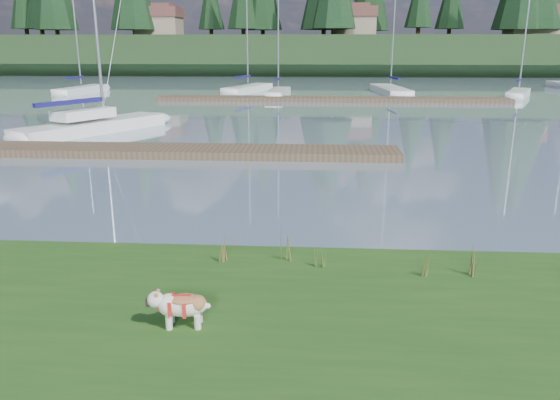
{
  "coord_description": "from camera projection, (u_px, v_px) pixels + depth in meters",
  "views": [
    {
      "loc": [
        0.82,
        -11.34,
        4.11
      ],
      "look_at": [
        0.11,
        -0.5,
        1.0
      ],
      "focal_mm": 35.0,
      "sensor_mm": 36.0,
      "label": 1
    }
  ],
  "objects": [
    {
      "name": "sailboat_main",
      "position": [
        103.0,
        122.0,
        26.63
      ],
      "size": [
        5.88,
        8.59,
        12.77
      ],
      "rotation": [
        0.0,
        0.0,
        1.06
      ],
      "color": "white",
      "rests_on": "ground"
    },
    {
      "name": "sailboat_bg_1",
      "position": [
        251.0,
        88.0,
        49.06
      ],
      "size": [
        4.14,
        8.49,
        12.46
      ],
      "rotation": [
        0.0,
        0.0,
        1.26
      ],
      "color": "white",
      "rests_on": "ground"
    },
    {
      "name": "weed_3",
      "position": [
        220.0,
        248.0,
        9.73
      ],
      "size": [
        0.17,
        0.14,
        0.62
      ],
      "color": "#475B23",
      "rests_on": "bank"
    },
    {
      "name": "sailboat_bg_0",
      "position": [
        86.0,
        89.0,
        47.77
      ],
      "size": [
        2.51,
        7.71,
        11.04
      ],
      "rotation": [
        0.0,
        0.0,
        1.43
      ],
      "color": "white",
      "rests_on": "ground"
    },
    {
      "name": "mud_lip",
      "position": [
        270.0,
        262.0,
        10.5
      ],
      "size": [
        60.0,
        0.5,
        0.14
      ],
      "primitive_type": "cube",
      "color": "#33281C",
      "rests_on": "ground"
    },
    {
      "name": "weed_0",
      "position": [
        286.0,
        246.0,
        9.81
      ],
      "size": [
        0.17,
        0.14,
        0.61
      ],
      "color": "#475B23",
      "rests_on": "bank"
    },
    {
      "name": "sailboat_bg_3",
      "position": [
        388.0,
        89.0,
        47.59
      ],
      "size": [
        2.83,
        9.75,
        13.94
      ],
      "rotation": [
        0.0,
        0.0,
        1.67
      ],
      "color": "white",
      "rests_on": "ground"
    },
    {
      "name": "house_2",
      "position": [
        531.0,
        20.0,
        74.36
      ],
      "size": [
        6.3,
        5.3,
        4.65
      ],
      "color": "gray",
      "rests_on": "ridge"
    },
    {
      "name": "sailboat_bg_4",
      "position": [
        519.0,
        93.0,
        44.07
      ],
      "size": [
        3.95,
        6.61,
        9.98
      ],
      "rotation": [
        0.0,
        0.0,
        1.14
      ],
      "color": "white",
      "rests_on": "ground"
    },
    {
      "name": "house_1",
      "position": [
        354.0,
        21.0,
        77.78
      ],
      "size": [
        6.3,
        5.3,
        4.65
      ],
      "color": "gray",
      "rests_on": "ridge"
    },
    {
      "name": "weed_1",
      "position": [
        321.0,
        256.0,
        9.49
      ],
      "size": [
        0.17,
        0.14,
        0.47
      ],
      "color": "#475B23",
      "rests_on": "bank"
    },
    {
      "name": "weed_4",
      "position": [
        423.0,
        264.0,
        9.14
      ],
      "size": [
        0.17,
        0.14,
        0.49
      ],
      "color": "#475B23",
      "rests_on": "bank"
    },
    {
      "name": "dock_near",
      "position": [
        189.0,
        151.0,
        20.9
      ],
      "size": [
        16.0,
        2.0,
        0.3
      ],
      "primitive_type": "cube",
      "color": "#4C3D2C",
      "rests_on": "ground"
    },
    {
      "name": "house_0",
      "position": [
        159.0,
        21.0,
        78.57
      ],
      "size": [
        6.3,
        5.3,
        4.65
      ],
      "color": "gray",
      "rests_on": "ridge"
    },
    {
      "name": "sailboat_bg_2",
      "position": [
        279.0,
        92.0,
        44.85
      ],
      "size": [
        1.75,
        6.87,
        10.34
      ],
      "rotation": [
        0.0,
        0.0,
        1.51
      ],
      "color": "white",
      "rests_on": "ground"
    },
    {
      "name": "ridge",
      "position": [
        311.0,
        55.0,
        81.4
      ],
      "size": [
        200.0,
        20.0,
        5.0
      ],
      "primitive_type": "cube",
      "color": "black",
      "rests_on": "ground"
    },
    {
      "name": "ground",
      "position": [
        305.0,
        101.0,
        40.84
      ],
      "size": [
        200.0,
        200.0,
        0.0
      ],
      "primitive_type": "plane",
      "color": "#8197AC",
      "rests_on": "ground"
    },
    {
      "name": "weed_2",
      "position": [
        475.0,
        259.0,
        9.11
      ],
      "size": [
        0.17,
        0.14,
        0.7
      ],
      "color": "#475B23",
      "rests_on": "bank"
    },
    {
      "name": "bulldog",
      "position": [
        182.0,
        304.0,
        7.48
      ],
      "size": [
        0.86,
        0.41,
        0.51
      ],
      "rotation": [
        0.0,
        0.0,
        3.23
      ],
      "color": "silver",
      "rests_on": "bank"
    },
    {
      "name": "bank",
      "position": [
        239.0,
        400.0,
        6.25
      ],
      "size": [
        60.0,
        9.0,
        0.35
      ],
      "primitive_type": "cube",
      "color": "#244917",
      "rests_on": "ground"
    },
    {
      "name": "dock_far",
      "position": [
        332.0,
        99.0,
        40.67
      ],
      "size": [
        26.0,
        2.2,
        0.3
      ],
      "primitive_type": "cube",
      "color": "#4C3D2C",
      "rests_on": "ground"
    }
  ]
}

